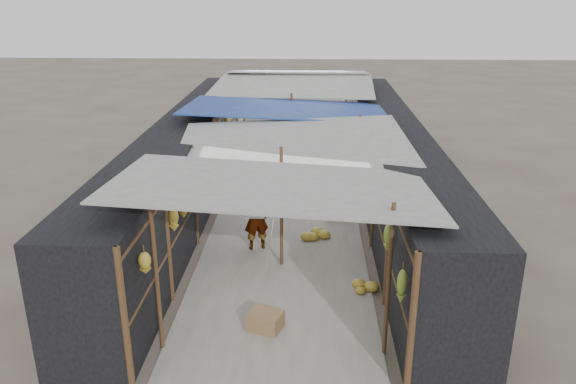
# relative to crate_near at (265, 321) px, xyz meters

# --- Properties ---
(ground) EXTENTS (80.00, 80.00, 0.00)m
(ground) POSITION_rel_crate_near_xyz_m (0.16, -0.60, -0.17)
(ground) COLOR #6B6356
(ground) RESTS_ON ground
(aisle_slab) EXTENTS (3.60, 16.00, 0.02)m
(aisle_slab) POSITION_rel_crate_near_xyz_m (0.16, 5.90, -0.16)
(aisle_slab) COLOR #9E998E
(aisle_slab) RESTS_ON ground
(stall_left) EXTENTS (1.40, 15.00, 2.30)m
(stall_left) POSITION_rel_crate_near_xyz_m (-2.54, 5.90, 0.98)
(stall_left) COLOR black
(stall_left) RESTS_ON ground
(stall_right) EXTENTS (1.40, 15.00, 2.30)m
(stall_right) POSITION_rel_crate_near_xyz_m (2.86, 5.90, 0.98)
(stall_right) COLOR black
(stall_right) RESTS_ON ground
(crate_near) EXTENTS (0.67, 0.61, 0.33)m
(crate_near) POSITION_rel_crate_near_xyz_m (0.00, 0.00, 0.00)
(crate_near) COLOR #94744B
(crate_near) RESTS_ON ground
(crate_mid) EXTENTS (0.60, 0.53, 0.30)m
(crate_mid) POSITION_rel_crate_near_xyz_m (1.41, 5.03, -0.02)
(crate_mid) COLOR #94744B
(crate_mid) RESTS_ON ground
(crate_back) EXTENTS (0.54, 0.47, 0.30)m
(crate_back) POSITION_rel_crate_near_xyz_m (-0.07, 7.95, -0.02)
(crate_back) COLOR #94744B
(crate_back) RESTS_ON ground
(black_basin) EXTENTS (0.61, 0.61, 0.18)m
(black_basin) POSITION_rel_crate_near_xyz_m (1.52, 5.07, -0.07)
(black_basin) COLOR black
(black_basin) RESTS_ON ground
(vendor_elderly) EXTENTS (0.65, 0.54, 1.53)m
(vendor_elderly) POSITION_rel_crate_near_xyz_m (-0.45, 3.15, 0.60)
(vendor_elderly) COLOR white
(vendor_elderly) RESTS_ON ground
(shopper_blue) EXTENTS (0.87, 0.75, 1.55)m
(shopper_blue) POSITION_rel_crate_near_xyz_m (0.04, 6.12, 0.61)
(shopper_blue) COLOR #1F469E
(shopper_blue) RESTS_ON ground
(vendor_seated) EXTENTS (0.63, 0.71, 0.95)m
(vendor_seated) POSITION_rel_crate_near_xyz_m (1.78, 6.71, 0.31)
(vendor_seated) COLOR #504C45
(vendor_seated) RESTS_ON ground
(market_canopy) EXTENTS (5.62, 15.20, 2.77)m
(market_canopy) POSITION_rel_crate_near_xyz_m (0.19, 6.25, 2.24)
(market_canopy) COLOR brown
(market_canopy) RESTS_ON ground
(hanging_bananas) EXTENTS (3.95, 14.49, 0.76)m
(hanging_bananas) POSITION_rel_crate_near_xyz_m (0.04, 5.53, 1.51)
(hanging_bananas) COLOR #B1922D
(hanging_bananas) RESTS_ON ground
(floor_bananas) EXTENTS (3.85, 9.32, 0.35)m
(floor_bananas) POSITION_rel_crate_near_xyz_m (0.49, 5.19, -0.02)
(floor_bananas) COLOR olive
(floor_bananas) RESTS_ON ground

